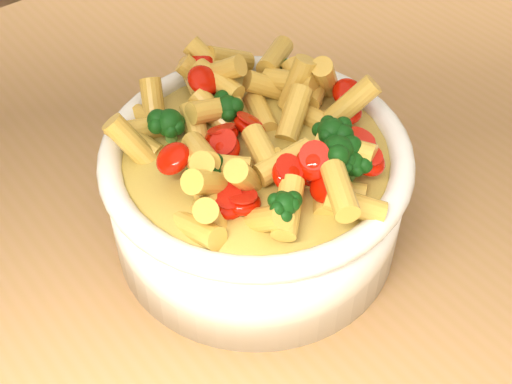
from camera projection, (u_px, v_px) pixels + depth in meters
table at (153, 312)px, 0.65m from camera, size 1.20×0.80×0.90m
serving_bowl at (256, 191)px, 0.55m from camera, size 0.23×0.23×0.10m
pasta_salad at (256, 131)px, 0.51m from camera, size 0.18×0.18×0.04m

